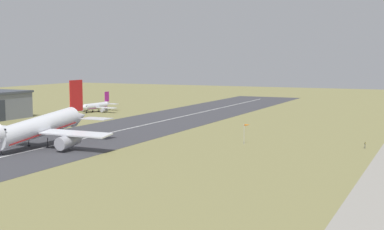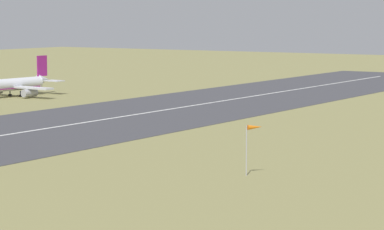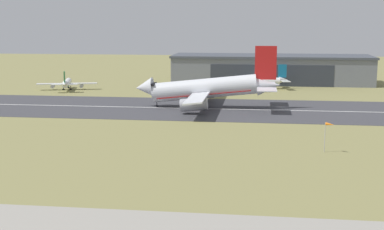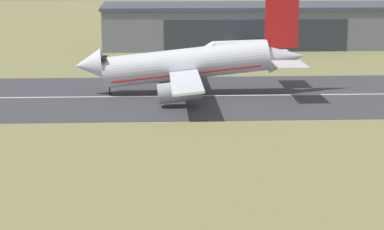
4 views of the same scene
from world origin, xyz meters
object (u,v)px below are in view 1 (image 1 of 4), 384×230
Objects in this scene: windsock_pole at (247,126)px; runway_sign at (365,144)px; airplane_landing at (39,128)px; airplane_parked_centre at (96,106)px.

windsock_pole is 33.83m from runway_sign.
airplane_landing is at bearing 113.65° from runway_sign.
airplane_landing is 101.19m from airplane_parked_centre.
runway_sign is at bearing -66.35° from airplane_landing.
runway_sign is at bearing -112.47° from airplane_parked_centre.
runway_sign is (-53.59, -129.55, -1.40)m from airplane_parked_centre.
airplane_landing reaches higher than airplane_parked_centre.
airplane_landing is at bearing -153.91° from airplane_parked_centre.
airplane_parked_centre is 13.65× the size of runway_sign.
windsock_pole is 3.51× the size of runway_sign.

